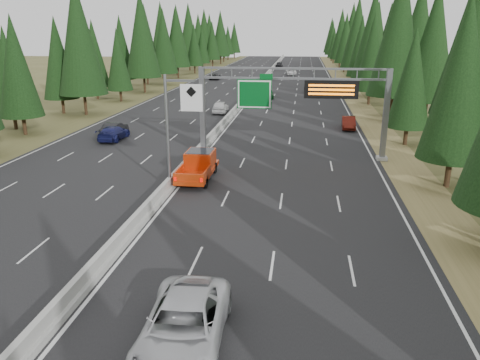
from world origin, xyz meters
name	(u,v)px	position (x,y,z in m)	size (l,w,h in m)	color
road	(252,93)	(0.00, 80.00, 0.04)	(32.00, 260.00, 0.08)	black
shoulder_right	(352,95)	(17.80, 80.00, 0.03)	(3.60, 260.00, 0.06)	olive
shoulder_left	(158,91)	(-17.80, 80.00, 0.03)	(3.60, 260.00, 0.06)	#4C4A23
median_barrier	(252,91)	(0.00, 80.00, 0.41)	(0.70, 260.00, 0.85)	#969590
sign_gantry	(300,99)	(8.92, 34.88, 5.27)	(16.75, 0.98, 7.80)	slate
hov_sign_pole	(175,125)	(0.58, 24.97, 4.72)	(2.80, 0.50, 8.00)	slate
tree_row_right	(395,41)	(22.22, 67.61, 9.41)	(11.62, 245.85, 18.96)	black
tree_row_left	(117,42)	(-22.02, 72.26, 9.15)	(12.13, 243.49, 18.40)	black
silver_minivan	(184,326)	(5.30, 8.00, 0.94)	(2.85, 6.18, 1.72)	silver
red_pickup	(199,163)	(1.50, 27.92, 1.18)	(2.18, 6.11, 1.99)	black
car_ahead_green	(268,93)	(3.33, 73.28, 0.87)	(1.87, 4.64, 1.58)	#135620
car_ahead_dkred	(349,123)	(14.50, 48.58, 0.78)	(1.47, 4.22, 1.39)	#57140C
car_ahead_dkgrey	(310,88)	(10.48, 81.88, 0.82)	(2.09, 5.13, 1.49)	black
car_ahead_white	(291,72)	(6.09, 117.28, 0.81)	(2.41, 5.23, 1.45)	silver
car_ahead_far	(279,64)	(1.53, 144.49, 0.89)	(1.92, 4.77, 1.63)	black
car_onc_near	(114,129)	(-10.77, 41.54, 0.80)	(1.52, 4.35, 1.43)	black
car_onc_blue	(114,133)	(-10.03, 39.52, 0.80)	(2.02, 4.97, 1.44)	navy
car_onc_white	(220,107)	(-1.99, 57.40, 0.91)	(1.95, 4.86, 1.66)	silver
car_onc_far	(215,77)	(-11.10, 103.05, 0.76)	(2.25, 4.87, 1.35)	black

